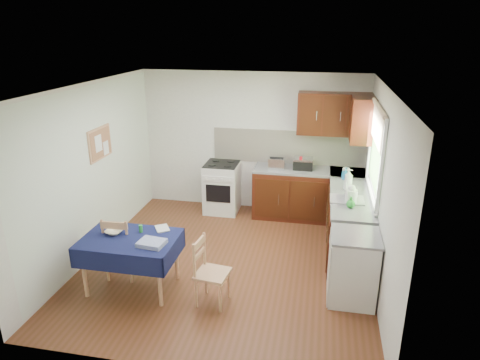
% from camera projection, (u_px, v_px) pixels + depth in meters
% --- Properties ---
extents(floor, '(4.20, 4.20, 0.00)m').
position_uv_depth(floor, '(228.00, 262.00, 6.18)').
color(floor, '#542E16').
rests_on(floor, ground).
extents(ceiling, '(4.00, 4.20, 0.02)m').
position_uv_depth(ceiling, '(226.00, 87.00, 5.34)').
color(ceiling, white).
rests_on(ceiling, wall_back).
extents(wall_back, '(4.00, 0.02, 2.50)m').
position_uv_depth(wall_back, '(252.00, 142.00, 7.70)').
color(wall_back, silver).
rests_on(wall_back, ground).
extents(wall_front, '(4.00, 0.02, 2.50)m').
position_uv_depth(wall_front, '(175.00, 260.00, 3.82)').
color(wall_front, silver).
rests_on(wall_front, ground).
extents(wall_left, '(0.02, 4.20, 2.50)m').
position_uv_depth(wall_left, '(91.00, 172.00, 6.12)').
color(wall_left, silver).
rests_on(wall_left, ground).
extents(wall_right, '(0.02, 4.20, 2.50)m').
position_uv_depth(wall_right, '(381.00, 192.00, 5.40)').
color(wall_right, silver).
rests_on(wall_right, ground).
extents(base_cabinets, '(1.90, 2.30, 0.86)m').
position_uv_depth(base_cabinets, '(325.00, 208.00, 6.95)').
color(base_cabinets, '#331309').
rests_on(base_cabinets, ground).
extents(worktop_back, '(1.90, 0.60, 0.04)m').
position_uv_depth(worktop_back, '(309.00, 170.00, 7.36)').
color(worktop_back, slate).
rests_on(worktop_back, base_cabinets).
extents(worktop_right, '(0.60, 1.70, 0.04)m').
position_uv_depth(worktop_right, '(351.00, 198.00, 6.18)').
color(worktop_right, slate).
rests_on(worktop_right, base_cabinets).
extents(worktop_corner, '(0.60, 0.60, 0.04)m').
position_uv_depth(worktop_corner, '(348.00, 173.00, 7.24)').
color(worktop_corner, slate).
rests_on(worktop_corner, base_cabinets).
extents(splashback, '(2.70, 0.02, 0.60)m').
position_uv_depth(splashback, '(288.00, 147.00, 7.58)').
color(splashback, white).
rests_on(splashback, wall_back).
extents(upper_cabinets, '(1.20, 0.85, 0.70)m').
position_uv_depth(upper_cabinets, '(342.00, 116.00, 6.94)').
color(upper_cabinets, '#331309').
rests_on(upper_cabinets, wall_back).
extents(stove, '(0.60, 0.61, 0.92)m').
position_uv_depth(stove, '(222.00, 187.00, 7.78)').
color(stove, silver).
rests_on(stove, ground).
extents(window, '(0.04, 1.48, 1.26)m').
position_uv_depth(window, '(376.00, 146.00, 5.91)').
color(window, '#2D4F20').
rests_on(window, wall_right).
extents(fridge, '(0.58, 0.60, 0.89)m').
position_uv_depth(fridge, '(353.00, 268.00, 5.22)').
color(fridge, silver).
rests_on(fridge, ground).
extents(corkboard, '(0.04, 0.62, 0.47)m').
position_uv_depth(corkboard, '(100.00, 143.00, 6.27)').
color(corkboard, tan).
rests_on(corkboard, wall_left).
extents(dining_table, '(1.19, 0.81, 0.72)m').
position_uv_depth(dining_table, '(130.00, 245.00, 5.39)').
color(dining_table, '#0D1236').
rests_on(dining_table, ground).
extents(chair_far, '(0.42, 0.42, 0.90)m').
position_uv_depth(chair_far, '(121.00, 246.00, 5.67)').
color(chair_far, tan).
rests_on(chair_far, ground).
extents(chair_near, '(0.42, 0.42, 0.86)m').
position_uv_depth(chair_near, '(209.00, 270.00, 5.15)').
color(chair_near, tan).
rests_on(chair_near, ground).
extents(toaster, '(0.28, 0.17, 0.21)m').
position_uv_depth(toaster, '(277.00, 164.00, 7.34)').
color(toaster, silver).
rests_on(toaster, worktop_back).
extents(sandwich_press, '(0.33, 0.29, 0.19)m').
position_uv_depth(sandwich_press, '(303.00, 163.00, 7.36)').
color(sandwich_press, black).
rests_on(sandwich_press, worktop_back).
extents(sauce_bottle, '(0.05, 0.05, 0.24)m').
position_uv_depth(sauce_bottle, '(301.00, 163.00, 7.27)').
color(sauce_bottle, red).
rests_on(sauce_bottle, worktop_back).
extents(yellow_packet, '(0.13, 0.09, 0.17)m').
position_uv_depth(yellow_packet, '(308.00, 162.00, 7.48)').
color(yellow_packet, yellow).
rests_on(yellow_packet, worktop_back).
extents(dish_rack, '(0.47, 0.36, 0.22)m').
position_uv_depth(dish_rack, '(347.00, 198.00, 6.04)').
color(dish_rack, gray).
rests_on(dish_rack, worktop_right).
extents(kettle, '(0.16, 0.16, 0.28)m').
position_uv_depth(kettle, '(351.00, 195.00, 5.89)').
color(kettle, silver).
rests_on(kettle, worktop_right).
extents(cup, '(0.16, 0.16, 0.10)m').
position_uv_depth(cup, '(346.00, 170.00, 7.14)').
color(cup, white).
rests_on(cup, worktop_back).
extents(soap_bottle_a, '(0.18, 0.18, 0.33)m').
position_uv_depth(soap_bottle_a, '(348.00, 180.00, 6.37)').
color(soap_bottle_a, silver).
rests_on(soap_bottle_a, worktop_right).
extents(soap_bottle_b, '(0.12, 0.12, 0.19)m').
position_uv_depth(soap_bottle_b, '(346.00, 174.00, 6.84)').
color(soap_bottle_b, '#1F72B6').
rests_on(soap_bottle_b, worktop_right).
extents(soap_bottle_c, '(0.15, 0.15, 0.15)m').
position_uv_depth(soap_bottle_c, '(351.00, 202.00, 5.77)').
color(soap_bottle_c, '#268D2D').
rests_on(soap_bottle_c, worktop_right).
extents(plate_bowl, '(0.25, 0.25, 0.05)m').
position_uv_depth(plate_bowl, '(114.00, 232.00, 5.46)').
color(plate_bowl, '#ECE4C1').
rests_on(plate_bowl, dining_table).
extents(book, '(0.26, 0.28, 0.02)m').
position_uv_depth(book, '(156.00, 229.00, 5.56)').
color(book, white).
rests_on(book, dining_table).
extents(spice_jar, '(0.05, 0.05, 0.10)m').
position_uv_depth(spice_jar, '(141.00, 229.00, 5.49)').
color(spice_jar, green).
rests_on(spice_jar, dining_table).
extents(tea_towel, '(0.34, 0.28, 0.06)m').
position_uv_depth(tea_towel, '(152.00, 243.00, 5.17)').
color(tea_towel, '#283A93').
rests_on(tea_towel, dining_table).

